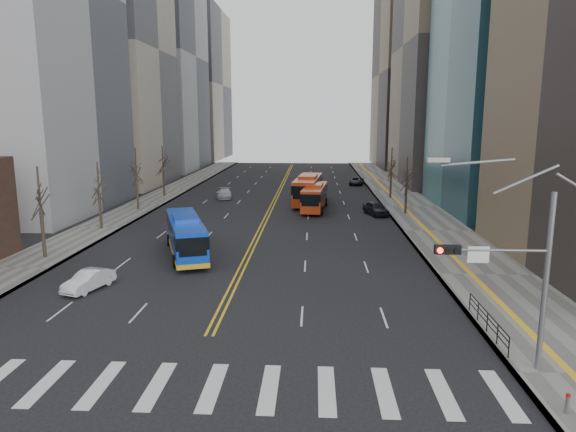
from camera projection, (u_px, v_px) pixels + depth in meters
The scene contains 16 objects.
ground at pixel (185, 386), 21.35m from camera, with size 220.00×220.00×0.00m, color black.
sidewalk_right at pixel (410, 207), 64.62m from camera, with size 7.00×130.00×0.15m, color #65635E.
sidewalk_left at pixel (145, 204), 66.31m from camera, with size 5.00×130.00×0.15m, color #65635E.
crosswalk at pixel (185, 386), 21.35m from camera, with size 26.70×4.00×0.01m.
centerline at pixel (278, 195), 75.32m from camera, with size 0.55×100.00×0.01m.
office_towers at pixel (284, 38), 84.10m from camera, with size 83.00×134.00×58.00m.
signal_mast at pixel (513, 265), 21.72m from camera, with size 5.37×0.37×9.39m.
pedestrian_railing at pixel (487, 319), 26.38m from camera, with size 0.06×6.06×1.02m.
street_trees at pixel (197, 177), 54.70m from camera, with size 35.20×47.20×7.60m.
blue_bus at pixel (186, 234), 41.72m from camera, with size 5.95×11.37×3.28m.
red_bus_near at pixel (315, 195), 62.34m from camera, with size 3.34×10.31×3.24m.
red_bus_far at pixel (308, 188), 67.05m from camera, with size 3.96×12.16×3.77m.
car_white at pixel (89, 280), 33.31m from camera, with size 1.35×3.87×1.27m, color silver.
car_dark_mid at pixel (376, 208), 59.24m from camera, with size 1.84×4.57×1.56m, color black.
car_silver at pixel (225, 194), 71.57m from camera, with size 1.89×4.65×1.35m, color #ADAEB3.
car_dark_far at pixel (356, 181), 86.37m from camera, with size 2.13×4.61×1.28m, color black.
Camera 1 is at (5.30, -19.41, 10.96)m, focal length 32.00 mm.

